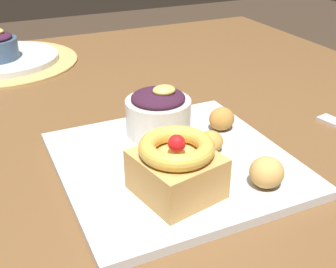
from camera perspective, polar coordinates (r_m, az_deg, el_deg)
dining_table at (r=0.77m, az=-10.08°, el=-3.88°), size 1.29×1.02×0.73m
woven_placemat at (r=1.04m, az=-20.98°, el=8.79°), size 0.33×0.33×0.00m
front_plate at (r=0.58m, az=0.84°, el=-3.83°), size 0.29×0.29×0.01m
cake_slice at (r=0.49m, az=1.12°, el=-4.32°), size 0.10×0.11×0.08m
berry_ramekin at (r=0.63m, az=-1.27°, el=2.91°), size 0.10×0.10×0.07m
fritter_front at (r=0.65m, az=7.08°, el=1.99°), size 0.04×0.03×0.03m
fritter_middle at (r=0.59m, az=5.56°, el=-0.99°), size 0.04×0.03×0.03m
fritter_back at (r=0.53m, az=12.86°, el=-4.95°), size 0.04×0.04×0.04m
back_plate at (r=1.03m, az=-21.06°, el=9.23°), size 0.24×0.24×0.01m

